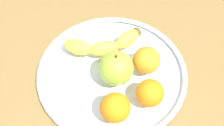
% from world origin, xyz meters
% --- Properties ---
extents(ground_plane, '(1.48, 1.48, 0.04)m').
position_xyz_m(ground_plane, '(0.00, 0.00, -0.02)').
color(ground_plane, olive).
extents(fruit_bowl, '(0.36, 0.36, 0.02)m').
position_xyz_m(fruit_bowl, '(0.00, 0.00, 0.01)').
color(fruit_bowl, silver).
rests_on(fruit_bowl, ground_plane).
extents(banana, '(0.19, 0.11, 0.04)m').
position_xyz_m(banana, '(-0.03, 0.06, 0.04)').
color(banana, yellow).
rests_on(banana, fruit_bowl).
extents(apple, '(0.08, 0.08, 0.09)m').
position_xyz_m(apple, '(0.01, -0.02, 0.06)').
color(apple, '#92BA34').
rests_on(apple, fruit_bowl).
extents(orange_front_left, '(0.06, 0.06, 0.06)m').
position_xyz_m(orange_front_left, '(0.08, 0.02, 0.05)').
color(orange_front_left, orange).
rests_on(orange_front_left, fruit_bowl).
extents(orange_center, '(0.06, 0.06, 0.06)m').
position_xyz_m(orange_center, '(0.02, -0.11, 0.05)').
color(orange_center, orange).
rests_on(orange_center, fruit_bowl).
extents(orange_front_right, '(0.06, 0.06, 0.06)m').
position_xyz_m(orange_front_right, '(0.09, -0.07, 0.05)').
color(orange_front_right, orange).
rests_on(orange_front_right, fruit_bowl).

